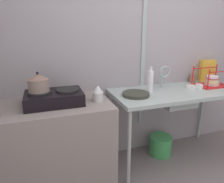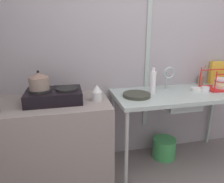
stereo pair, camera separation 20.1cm
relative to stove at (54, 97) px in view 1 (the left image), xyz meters
name	(u,v)px [view 1 (the left image)]	position (x,y,z in m)	size (l,w,h in m)	color
wall_back	(151,56)	(1.19, 0.37, 0.29)	(4.62, 0.10, 2.42)	#9D949C
wall_metal_strip	(143,47)	(1.05, 0.31, 0.41)	(0.05, 0.01, 1.94)	#A0AFAC
counter_concrete	(52,146)	(-0.06, 0.00, -0.49)	(1.15, 0.64, 0.86)	gray
counter_sink	(175,96)	(1.32, 0.00, -0.13)	(1.45, 0.64, 0.86)	#A0AFAC
stove	(54,97)	(0.00, 0.00, 0.00)	(0.51, 0.35, 0.13)	black
pot_on_left_burner	(38,83)	(-0.12, 0.00, 0.15)	(0.18, 0.18, 0.18)	gray
percolator	(98,93)	(0.40, -0.06, 0.01)	(0.10, 0.10, 0.16)	silver
sink_basin	(174,98)	(1.28, -0.04, -0.13)	(0.36, 0.38, 0.14)	#A0AFAC
faucet	(164,73)	(1.24, 0.13, 0.12)	(0.14, 0.08, 0.27)	#A0AFAC
frying_pan	(136,94)	(0.81, -0.02, -0.05)	(0.28, 0.28, 0.03)	#34352C
dish_rack	(212,82)	(1.86, 0.04, -0.01)	(0.39, 0.28, 0.24)	red
cup_by_rack	(199,87)	(1.60, -0.04, -0.03)	(0.08, 0.08, 0.06)	silver
small_bowl_on_drainboard	(191,87)	(1.55, 0.02, -0.04)	(0.12, 0.12, 0.04)	silver
bottle_by_sink	(150,81)	(1.02, 0.05, 0.06)	(0.07, 0.07, 0.28)	white
cereal_box	(207,70)	(1.99, 0.27, 0.08)	(0.20, 0.07, 0.28)	gold
utensil_jar	(192,78)	(1.77, 0.27, -0.01)	(0.07, 0.07, 0.25)	#8E6954
bucket_on_floor	(160,145)	(1.24, 0.10, -0.80)	(0.28, 0.28, 0.24)	#3E9A51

